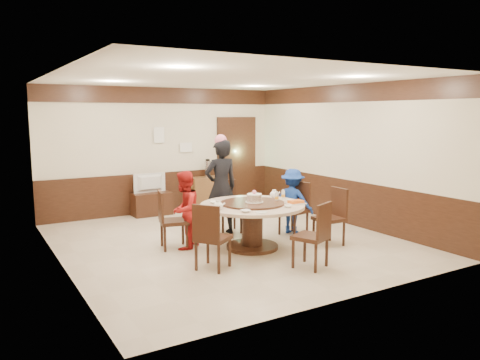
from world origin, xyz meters
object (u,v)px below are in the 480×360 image
banquet_table (252,217)px  side_cabinet (207,193)px  shrimp_platter (296,202)px  tv_stand (151,204)px  person_standing (221,187)px  person_red (184,210)px  person_blue (293,201)px  thermos (208,169)px  birthday_cake (254,198)px  television (151,183)px

banquet_table → side_cabinet: banquet_table is taller
shrimp_platter → tv_stand: (-1.15, 3.70, -0.53)m
person_standing → side_cabinet: bearing=-108.7°
person_red → person_blue: 2.16m
banquet_table → tv_stand: bearing=99.2°
person_standing → tv_stand: (-0.54, 2.25, -0.63)m
person_red → banquet_table: bearing=106.7°
side_cabinet → thermos: (0.03, 0.00, 0.56)m
person_red → birthday_cake: (0.99, -0.58, 0.20)m
banquet_table → shrimp_platter: 0.76m
tv_stand → side_cabinet: (1.38, 0.03, 0.12)m
birthday_cake → side_cabinet: (0.81, 3.37, -0.47)m
shrimp_platter → television: 3.88m
banquet_table → side_cabinet: (0.84, 3.36, -0.16)m
television → thermos: (1.41, 0.03, 0.23)m
banquet_table → thermos: bearing=75.5°
banquet_table → television: (-0.54, 3.33, 0.18)m
television → thermos: thermos is taller
tv_stand → banquet_table: bearing=-80.8°
birthday_cake → television: (-0.57, 3.34, -0.14)m
shrimp_platter → thermos: (0.26, 3.73, 0.16)m
banquet_table → person_red: (-0.96, 0.58, 0.11)m
banquet_table → side_cabinet: size_ratio=2.15×
person_red → side_cabinet: size_ratio=1.62×
side_cabinet → person_blue: bearing=-83.0°
banquet_table → tv_stand: 3.39m
thermos → banquet_table: bearing=-104.5°
side_cabinet → thermos: 0.57m
person_standing → thermos: size_ratio=4.64×
person_standing → person_red: bearing=29.5°
person_standing → birthday_cake: size_ratio=5.86×
birthday_cake → television: bearing=99.7°
television → shrimp_platter: bearing=104.2°
television → side_cabinet: bearing=178.1°
banquet_table → shrimp_platter: bearing=-30.8°
person_blue → tv_stand: person_blue is taller
birthday_cake → shrimp_platter: 0.69m
birthday_cake → thermos: (0.84, 3.37, 0.09)m
tv_stand → birthday_cake: bearing=-80.3°
person_standing → tv_stand: size_ratio=2.07×
shrimp_platter → thermos: thermos is taller
banquet_table → shrimp_platter: size_ratio=5.74×
banquet_table → person_red: 1.13m
person_blue → person_red: bearing=53.5°
television → person_red: bearing=78.2°
side_cabinet → person_standing: bearing=-110.3°
birthday_cake → thermos: 3.47m
person_standing → tv_stand: person_standing is taller
birthday_cake → tv_stand: bearing=99.7°
birthday_cake → tv_stand: birthday_cake is taller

